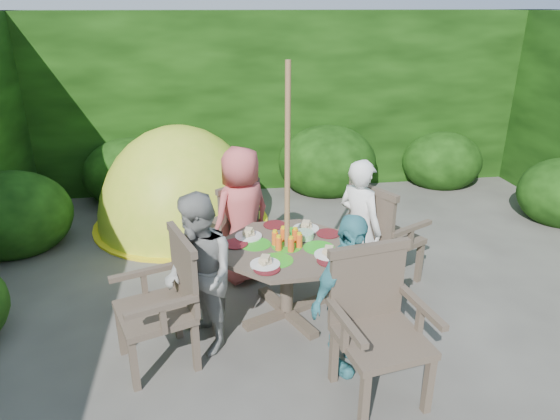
{
  "coord_description": "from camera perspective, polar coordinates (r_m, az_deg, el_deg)",
  "views": [
    {
      "loc": [
        -1.13,
        -3.53,
        2.57
      ],
      "look_at": [
        -0.51,
        0.6,
        0.85
      ],
      "focal_mm": 32.0,
      "sensor_mm": 36.0,
      "label": 1
    }
  ],
  "objects": [
    {
      "name": "ground",
      "position": [
        4.51,
        7.77,
        -12.58
      ],
      "size": [
        60.0,
        60.0,
        0.0
      ],
      "primitive_type": "plane",
      "color": "#46433E",
      "rests_on": "ground"
    },
    {
      "name": "hedge_enclosure",
      "position": [
        5.16,
        4.46,
        7.53
      ],
      "size": [
        9.0,
        9.0,
        2.5
      ],
      "color": "black",
      "rests_on": "ground"
    },
    {
      "name": "patio_table",
      "position": [
        4.28,
        0.84,
        -5.41
      ],
      "size": [
        1.55,
        1.55,
        0.82
      ],
      "rotation": [
        0.0,
        0.0,
        0.42
      ],
      "color": "#3F3429",
      "rests_on": "ground"
    },
    {
      "name": "parasol_pole",
      "position": [
        4.05,
        0.84,
        1.13
      ],
      "size": [
        0.06,
        0.06,
        2.2
      ],
      "primitive_type": "cylinder",
      "rotation": [
        0.0,
        0.0,
        0.42
      ],
      "color": "brown",
      "rests_on": "ground"
    },
    {
      "name": "garden_chair_right",
      "position": [
        4.91,
        11.57,
        -2.6
      ],
      "size": [
        0.74,
        0.77,
        1.0
      ],
      "rotation": [
        0.0,
        0.0,
        2.05
      ],
      "color": "#3F3429",
      "rests_on": "ground"
    },
    {
      "name": "garden_chair_left",
      "position": [
        3.88,
        -12.99,
        -10.03
      ],
      "size": [
        0.69,
        0.73,
        0.99
      ],
      "rotation": [
        0.0,
        0.0,
        -1.23
      ],
      "color": "#3F3429",
      "rests_on": "ground"
    },
    {
      "name": "garden_chair_back",
      "position": [
        5.18,
        -5.72,
        -1.42
      ],
      "size": [
        0.72,
        0.71,
        0.91
      ],
      "rotation": [
        0.0,
        0.0,
        3.78
      ],
      "color": "#3F3429",
      "rests_on": "ground"
    },
    {
      "name": "garden_chair_front",
      "position": [
        3.57,
        10.96,
        -12.55
      ],
      "size": [
        0.7,
        0.64,
        1.03
      ],
      "rotation": [
        0.0,
        0.0,
        0.17
      ],
      "color": "#3F3429",
      "rests_on": "ground"
    },
    {
      "name": "child_right",
      "position": [
        4.68,
        9.04,
        -2.01
      ],
      "size": [
        0.52,
        0.57,
        1.32
      ],
      "primitive_type": "imported",
      "rotation": [
        0.0,
        0.0,
        2.13
      ],
      "color": "white",
      "rests_on": "ground"
    },
    {
      "name": "child_left",
      "position": [
        3.91,
        -9.14,
        -7.33
      ],
      "size": [
        0.7,
        0.77,
        1.3
      ],
      "primitive_type": "imported",
      "rotation": [
        0.0,
        0.0,
        -1.18
      ],
      "color": "gray",
      "rests_on": "ground"
    },
    {
      "name": "child_back",
      "position": [
        4.85,
        -4.37,
        -0.59
      ],
      "size": [
        0.79,
        0.73,
        1.36
      ],
      "primitive_type": "imported",
      "rotation": [
        0.0,
        0.0,
        3.73
      ],
      "color": "#D15656",
      "rests_on": "ground"
    },
    {
      "name": "child_front",
      "position": [
        3.69,
        7.7,
        -9.59
      ],
      "size": [
        0.77,
        0.68,
        1.25
      ],
      "primitive_type": "imported",
      "rotation": [
        0.0,
        0.0,
        0.63
      ],
      "color": "teal",
      "rests_on": "ground"
    },
    {
      "name": "dome_tent",
      "position": [
        6.46,
        -11.05,
        -1.47
      ],
      "size": [
        2.38,
        2.38,
        2.49
      ],
      "rotation": [
        0.0,
        0.0,
        0.18
      ],
      "color": "#B1D228",
      "rests_on": "ground"
    }
  ]
}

